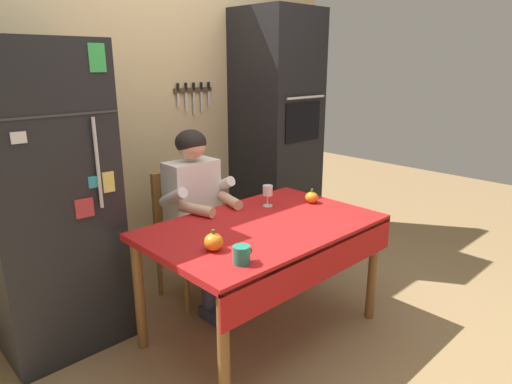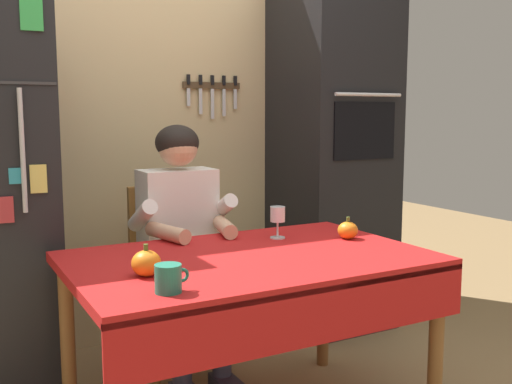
{
  "view_description": "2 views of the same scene",
  "coord_description": "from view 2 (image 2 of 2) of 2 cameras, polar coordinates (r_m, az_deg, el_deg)",
  "views": [
    {
      "loc": [
        -1.76,
        -1.68,
        1.68
      ],
      "look_at": [
        0.03,
        0.19,
        0.91
      ],
      "focal_mm": 31.06,
      "sensor_mm": 36.0,
      "label": 1
    },
    {
      "loc": [
        -1.08,
        -1.95,
        1.3
      ],
      "look_at": [
        0.11,
        0.24,
        0.97
      ],
      "focal_mm": 41.85,
      "sensor_mm": 36.0,
      "label": 2
    }
  ],
  "objects": [
    {
      "name": "wall_oven",
      "position": [
        3.65,
        7.31,
        3.59
      ],
      "size": [
        0.6,
        0.64,
        2.1
      ],
      "color": "black",
      "rests_on": "ground"
    },
    {
      "name": "dining_table",
      "position": [
        2.38,
        -0.4,
        -8.12
      ],
      "size": [
        1.4,
        0.9,
        0.74
      ],
      "color": "brown",
      "rests_on": "ground"
    },
    {
      "name": "back_wall_assembly",
      "position": [
        3.49,
        -9.71,
        7.47
      ],
      "size": [
        3.7,
        0.13,
        2.6
      ],
      "color": "#D1B784",
      "rests_on": "ground"
    },
    {
      "name": "wine_glass",
      "position": [
        2.68,
        2.08,
        -2.33
      ],
      "size": [
        0.07,
        0.07,
        0.14
      ],
      "color": "white",
      "rests_on": "dining_table"
    },
    {
      "name": "chair_behind_person",
      "position": [
        3.1,
        -8.21,
        -7.24
      ],
      "size": [
        0.4,
        0.4,
        0.93
      ],
      "color": "#9E6B33",
      "rests_on": "ground"
    },
    {
      "name": "pumpkin_large",
      "position": [
        2.71,
        8.77,
        -3.63
      ],
      "size": [
        0.09,
        0.09,
        0.1
      ],
      "color": "orange",
      "rests_on": "dining_table"
    },
    {
      "name": "coffee_mug",
      "position": [
        1.91,
        -8.35,
        -8.17
      ],
      "size": [
        0.11,
        0.09,
        0.09
      ],
      "color": "#237F66",
      "rests_on": "dining_table"
    },
    {
      "name": "seated_person",
      "position": [
        2.88,
        -6.97,
        -3.76
      ],
      "size": [
        0.47,
        0.55,
        1.25
      ],
      "color": "#38384C",
      "rests_on": "ground"
    },
    {
      "name": "pumpkin_medium",
      "position": [
        2.11,
        -10.44,
        -6.7
      ],
      "size": [
        0.1,
        0.1,
        0.11
      ],
      "color": "orange",
      "rests_on": "dining_table"
    }
  ]
}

